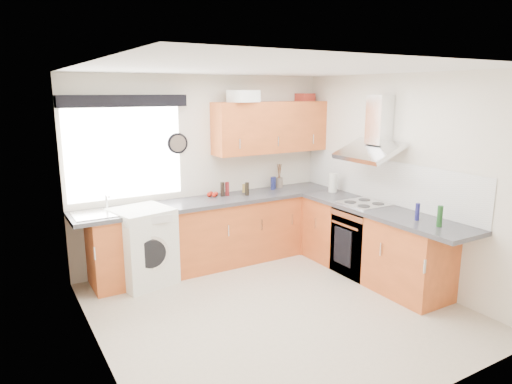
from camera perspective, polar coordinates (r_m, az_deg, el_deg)
ground_plane at (r=5.07m, az=2.55°, el=-14.39°), size 3.60×3.60×0.00m
ceiling at (r=4.53m, az=2.86°, el=15.12°), size 3.60×3.60×0.02m
wall_back at (r=6.19m, az=-6.49°, el=2.74°), size 3.60×0.02×2.50m
wall_front at (r=3.35m, az=19.97°, el=-6.43°), size 3.60×0.02×2.50m
wall_left at (r=3.98m, az=-19.58°, el=-3.43°), size 0.02×3.60×2.50m
wall_right at (r=5.81m, az=17.71°, el=1.57°), size 0.02×3.60×2.50m
window at (r=5.80m, az=-16.05°, el=4.66°), size 1.40×0.02×1.10m
window_blind at (r=5.66m, az=-16.20°, el=10.88°), size 1.50×0.18×0.14m
splashback at (r=6.01m, az=15.49°, el=1.39°), size 0.01×3.00×0.54m
base_cab_back at (r=6.09m, az=-6.03°, el=-5.37°), size 3.00×0.58×0.86m
base_cab_corner at (r=6.87m, az=6.23°, el=-3.30°), size 0.60×0.60×0.86m
base_cab_right at (r=5.91m, az=14.21°, el=-6.27°), size 0.58×2.10×0.86m
worktop_back at (r=6.00m, az=-5.22°, el=-1.11°), size 3.60×0.62×0.05m
worktop_right at (r=5.67m, az=15.44°, el=-2.33°), size 0.62×2.42×0.05m
sink at (r=5.57m, az=-17.69°, el=-2.06°), size 0.84×0.46×0.10m
oven at (r=6.00m, az=13.13°, el=-5.96°), size 0.56×0.58×0.85m
hob_plate at (r=5.87m, az=13.36°, el=-1.40°), size 0.52×0.52×0.01m
extractor_hood at (r=5.80m, az=14.51°, el=6.94°), size 0.52×0.78×0.66m
upper_cabinets at (r=6.42m, az=1.87°, el=8.10°), size 1.70×0.35×0.70m
washing_machine at (r=5.70m, az=-13.92°, el=-6.59°), size 0.75×0.73×0.93m
wall_clock at (r=5.96m, az=-9.70°, el=5.99°), size 0.27×0.04×0.27m
casserole at (r=6.06m, az=-1.57°, el=11.88°), size 0.43×0.36×0.15m
storage_box at (r=6.85m, az=6.14°, el=11.70°), size 0.27×0.24×0.11m
utensil_pot at (r=6.70m, az=2.92°, el=1.20°), size 0.12×0.12×0.14m
kitchen_roll at (r=6.46m, az=9.60°, el=1.15°), size 0.12×0.12×0.26m
tomato_cluster at (r=6.14m, az=-5.46°, el=-0.27°), size 0.16×0.16×0.06m
jar_0 at (r=6.16m, az=-3.62°, el=0.39°), size 0.06×0.06×0.18m
jar_1 at (r=6.34m, az=-1.56°, el=0.46°), size 0.04×0.04×0.12m
jar_2 at (r=6.17m, az=-1.13°, el=0.40°), size 0.06×0.06×0.18m
jar_3 at (r=6.13m, az=-4.21°, el=0.35°), size 0.06×0.06×0.19m
jar_4 at (r=6.53m, az=2.10°, el=1.09°), size 0.06×0.06×0.18m
jar_5 at (r=6.62m, az=2.24°, el=1.19°), size 0.06×0.06×0.17m
bottle_0 at (r=5.28m, az=19.52°, el=-2.34°), size 0.05×0.05×0.19m
bottle_1 at (r=5.11m, az=21.99°, el=-2.83°), size 0.06×0.06×0.22m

